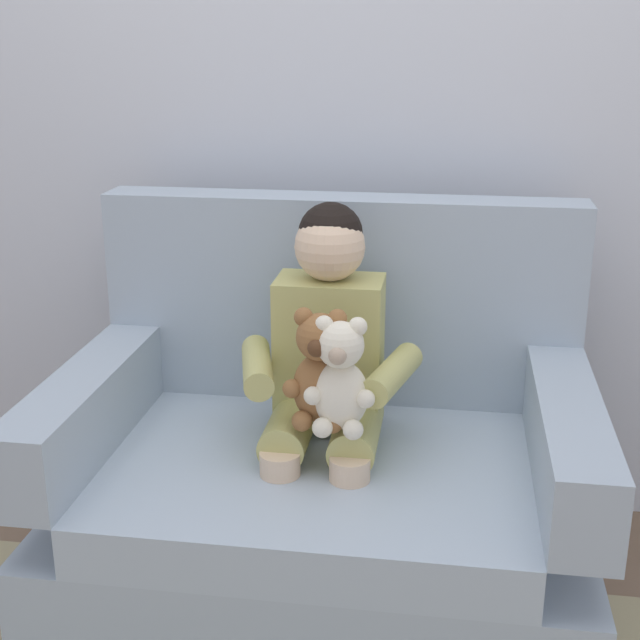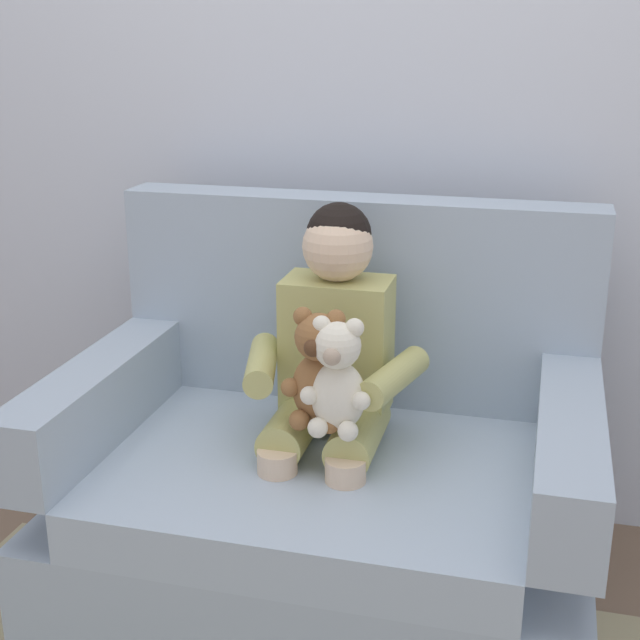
% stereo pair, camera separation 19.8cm
% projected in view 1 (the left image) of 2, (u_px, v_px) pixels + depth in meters
% --- Properties ---
extents(ground_plane, '(8.00, 8.00, 0.00)m').
position_uv_depth(ground_plane, '(321.00, 603.00, 2.27)').
color(ground_plane, brown).
extents(back_wall, '(6.00, 0.10, 2.60)m').
position_uv_depth(back_wall, '(356.00, 65.00, 2.46)').
color(back_wall, silver).
rests_on(back_wall, ground).
extents(armchair, '(1.26, 0.86, 0.98)m').
position_uv_depth(armchair, '(324.00, 486.00, 2.22)').
color(armchair, '#9EADBC').
rests_on(armchair, ground).
extents(seated_child, '(0.45, 0.39, 0.82)m').
position_uv_depth(seated_child, '(327.00, 360.00, 2.13)').
color(seated_child, tan).
rests_on(seated_child, armchair).
extents(plush_cream, '(0.16, 0.13, 0.27)m').
position_uv_depth(plush_cream, '(340.00, 379.00, 1.96)').
color(plush_cream, silver).
rests_on(plush_cream, armchair).
extents(plush_brown, '(0.16, 0.13, 0.28)m').
position_uv_depth(plush_brown, '(320.00, 371.00, 1.99)').
color(plush_brown, brown).
rests_on(plush_brown, armchair).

